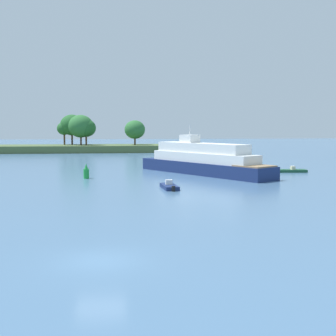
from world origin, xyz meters
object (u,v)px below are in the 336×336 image
Objects in this scene: white_riverboat at (203,161)px; small_motorboat at (290,171)px; fishing_skiff at (169,186)px; channel_buoy_green at (86,172)px.

small_motorboat is (12.97, 1.03, -1.64)m from white_riverboat.
channel_buoy_green reaches higher than fishing_skiff.
white_riverboat is 15.48m from fishing_skiff.
fishing_skiff reaches higher than small_motorboat.
white_riverboat is at bearing -175.46° from small_motorboat.
white_riverboat is at bearing 13.08° from channel_buoy_green.
small_motorboat is 2.54× the size of channel_buoy_green.
fishing_skiff is 0.88× the size of small_motorboat.
channel_buoy_green is (-28.70, -4.68, 0.59)m from small_motorboat.
fishing_skiff is 24.48m from small_motorboat.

